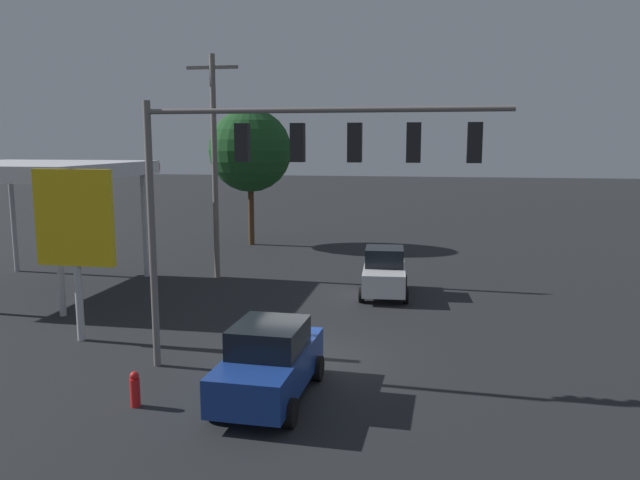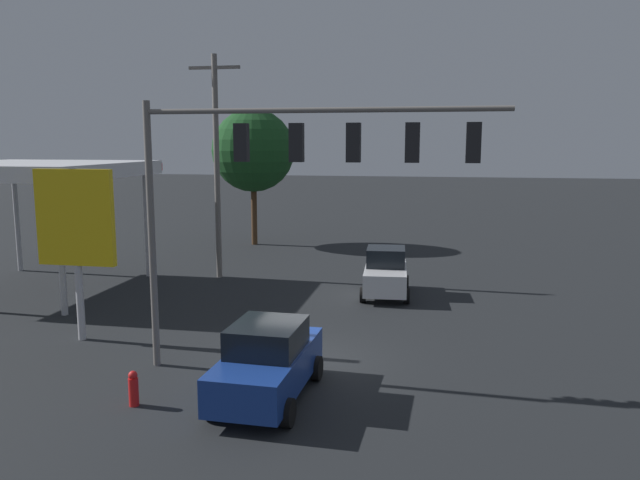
# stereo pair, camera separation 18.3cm
# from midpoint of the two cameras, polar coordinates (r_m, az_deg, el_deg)

# --- Properties ---
(ground_plane) EXTENTS (200.00, 200.00, 0.00)m
(ground_plane) POSITION_cam_midpoint_polar(r_m,az_deg,el_deg) (18.60, -1.39, -10.96)
(ground_plane) COLOR black
(traffic_signal_assembly) EXTENTS (9.65, 0.43, 7.44)m
(traffic_signal_assembly) POSITION_cam_midpoint_polar(r_m,az_deg,el_deg) (16.41, -2.73, 7.00)
(traffic_signal_assembly) COLOR slate
(traffic_signal_assembly) RESTS_ON ground
(utility_pole) EXTENTS (2.40, 0.26, 10.25)m
(utility_pole) POSITION_cam_midpoint_polar(r_m,az_deg,el_deg) (29.32, -9.79, 7.02)
(utility_pole) COLOR slate
(utility_pole) RESTS_ON ground
(gas_station_canopy) EXTENTS (8.06, 8.14, 5.48)m
(gas_station_canopy) POSITION_cam_midpoint_polar(r_m,az_deg,el_deg) (29.08, -25.25, 5.68)
(gas_station_canopy) COLOR silver
(gas_station_canopy) RESTS_ON ground
(price_sign) EXTENTS (2.59, 0.27, 5.50)m
(price_sign) POSITION_cam_midpoint_polar(r_m,az_deg,el_deg) (21.06, -21.76, 1.44)
(price_sign) COLOR #B7B7BC
(price_sign) RESTS_ON ground
(sedan_far) EXTENTS (2.19, 4.46, 1.93)m
(sedan_far) POSITION_cam_midpoint_polar(r_m,az_deg,el_deg) (15.78, -4.99, -11.02)
(sedan_far) COLOR navy
(sedan_far) RESTS_ON ground
(hatchback_crossing) EXTENTS (2.16, 3.90, 1.97)m
(hatchback_crossing) POSITION_cam_midpoint_polar(r_m,az_deg,el_deg) (26.12, 5.69, -3.00)
(hatchback_crossing) COLOR silver
(hatchback_crossing) RESTS_ON ground
(street_tree) EXTENTS (5.06, 5.06, 8.35)m
(street_tree) POSITION_cam_midpoint_polar(r_m,az_deg,el_deg) (38.70, -6.54, 8.11)
(street_tree) COLOR #4C331E
(street_tree) RESTS_ON ground
(fire_hydrant) EXTENTS (0.24, 0.24, 0.88)m
(fire_hydrant) POSITION_cam_midpoint_polar(r_m,az_deg,el_deg) (16.11, -16.88, -12.92)
(fire_hydrant) COLOR red
(fire_hydrant) RESTS_ON ground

